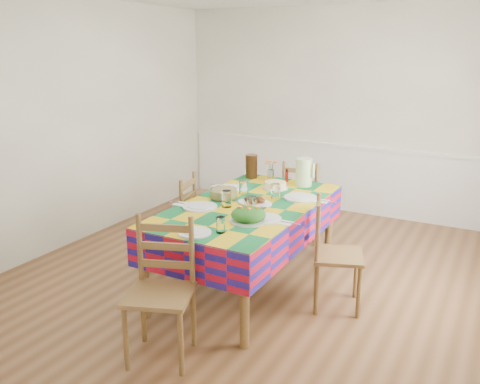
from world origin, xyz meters
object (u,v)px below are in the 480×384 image
Objects in this scene: meat_platter at (255,201)px; tea_pitcher at (251,166)px; chair_left at (176,223)px; chair_near at (161,291)px; chair_right at (333,255)px; dining_table at (248,213)px; green_pitcher at (304,172)px; chair_far at (301,202)px.

tea_pitcher is at bearing 119.14° from meat_platter.
chair_near is at bearing 17.74° from chair_left.
tea_pitcher is 1.58m from chair_right.
tea_pitcher is at bearing 35.00° from chair_right.
chair_left reaches higher than dining_table.
meat_platter is at bearing -101.06° from green_pitcher.
dining_table is 2.01× the size of chair_near.
green_pitcher reaches higher than tea_pitcher.
tea_pitcher is (-0.41, 0.86, 0.22)m from dining_table.
green_pitcher is at bearing 114.74° from chair_left.
green_pitcher is at bearing 101.80° from chair_far.
green_pitcher reaches higher than dining_table.
meat_platter is 1.27× the size of tea_pitcher.
dining_table is 2.15× the size of chair_far.
chair_left is at bearing -178.54° from meat_platter.
tea_pitcher is 0.26× the size of chair_left.
tea_pitcher is 1.05m from chair_left.
dining_table is 8.00× the size of tea_pitcher.
tea_pitcher is 0.25× the size of chair_near.
chair_right reaches higher than dining_table.
chair_left is at bearing 45.90° from chair_far.
green_pitcher is 1.15m from chair_right.
green_pitcher reaches higher than chair_near.
chair_far is at bearing 113.05° from green_pitcher.
chair_far is at bearing 133.24° from chair_left.
dining_table is at bearing -146.41° from meat_platter.
dining_table is 2.12× the size of chair_left.
chair_far is 1.55m from chair_right.
meat_platter is 1.37m from chair_near.
tea_pitcher is at bearing 80.12° from chair_near.
chair_right is (0.62, -0.85, -0.47)m from green_pitcher.
green_pitcher is at bearing 63.78° from chair_near.
green_pitcher is 0.29× the size of chair_right.
green_pitcher reaches higher than meat_platter.
chair_left is 1.65m from chair_right.
chair_right is (0.78, -0.05, -0.35)m from meat_platter.
meat_platter is at bearing 66.76° from chair_right.
chair_near is (-0.22, -2.13, -0.44)m from green_pitcher.
green_pitcher is at bearing -2.46° from tea_pitcher.
chair_far is 1.53m from chair_left.
tea_pitcher reaches higher than dining_table.
tea_pitcher reaches higher than meat_platter.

